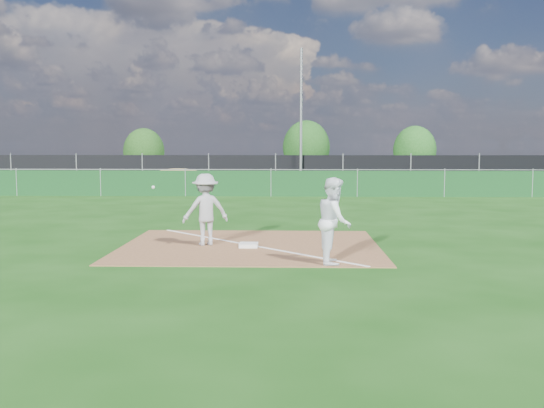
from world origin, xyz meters
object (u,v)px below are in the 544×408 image
(play_at_first, at_px, (205,209))
(runner, at_px, (334,221))
(tree_right, at_px, (415,150))
(light_pole, at_px, (301,117))
(car_mid, at_px, (235,169))
(car_right, at_px, (365,171))
(tree_left, at_px, (144,152))
(tree_mid, at_px, (306,147))
(car_left, at_px, (199,170))
(first_base, at_px, (249,245))

(play_at_first, distance_m, runner, 3.55)
(play_at_first, xyz_separation_m, runner, (2.88, -2.08, 0.00))
(runner, bearing_deg, tree_right, -11.55)
(light_pole, relative_size, play_at_first, 4.29)
(light_pole, relative_size, car_mid, 1.74)
(light_pole, relative_size, runner, 4.61)
(car_right, relative_size, tree_left, 1.14)
(play_at_first, height_order, tree_mid, tree_mid)
(car_right, xyz_separation_m, tree_left, (-16.33, 5.31, 1.28))
(car_left, bearing_deg, runner, -147.11)
(tree_mid, bearing_deg, car_mid, -128.13)
(runner, height_order, car_mid, runner)
(light_pole, relative_size, car_left, 1.98)
(car_mid, relative_size, tree_mid, 1.07)
(tree_mid, distance_m, tree_right, 8.36)
(runner, bearing_deg, car_right, -5.87)
(first_base, xyz_separation_m, tree_left, (-10.37, 32.46, 1.84))
(car_left, bearing_deg, tree_mid, -29.08)
(car_mid, bearing_deg, first_base, -177.19)
(runner, xyz_separation_m, car_mid, (-4.70, 28.81, -0.10))
(light_pole, bearing_deg, tree_right, 52.03)
(tree_mid, bearing_deg, car_right, -58.10)
(first_base, bearing_deg, tree_right, 72.58)
(first_base, xyz_separation_m, tree_mid, (2.12, 33.33, 2.16))
(tree_mid, bearing_deg, play_at_first, -95.44)
(runner, bearing_deg, play_at_first, 56.38)
(light_pole, bearing_deg, tree_mid, 87.04)
(car_left, relative_size, tree_mid, 0.94)
(light_pole, distance_m, tree_left, 16.03)
(first_base, height_order, runner, runner)
(play_at_first, bearing_deg, tree_mid, 84.56)
(light_pole, xyz_separation_m, car_right, (4.44, 5.22, -3.38))
(runner, xyz_separation_m, tree_left, (-12.22, 34.28, 1.04))
(first_base, xyz_separation_m, play_at_first, (-1.03, 0.26, 0.80))
(tree_left, bearing_deg, car_left, -48.18)
(car_right, bearing_deg, tree_left, 86.25)
(play_at_first, relative_size, tree_left, 0.50)
(car_left, relative_size, car_mid, 0.88)
(light_pole, height_order, car_mid, light_pole)
(first_base, height_order, play_at_first, play_at_first)
(play_at_first, bearing_deg, tree_left, 106.17)
(first_base, bearing_deg, tree_left, 107.72)
(play_at_first, distance_m, tree_right, 35.09)
(light_pole, distance_m, play_at_first, 22.04)
(light_pole, xyz_separation_m, car_mid, (-4.38, 5.07, -3.23))
(runner, distance_m, tree_left, 36.40)
(play_at_first, bearing_deg, car_left, 99.02)
(car_right, distance_m, tree_right, 7.83)
(runner, relative_size, car_mid, 0.38)
(tree_left, relative_size, tree_mid, 0.86)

